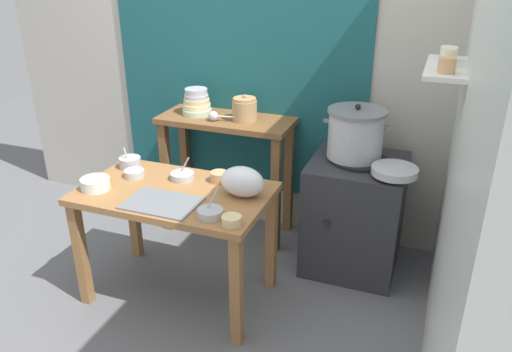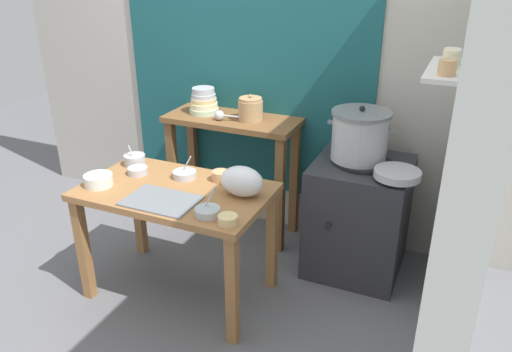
{
  "view_description": "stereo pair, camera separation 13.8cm",
  "coord_description": "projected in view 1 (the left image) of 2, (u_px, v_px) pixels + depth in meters",
  "views": [
    {
      "loc": [
        1.25,
        -2.29,
        2.0
      ],
      "look_at": [
        0.33,
        0.14,
        0.82
      ],
      "focal_mm": 35.41,
      "sensor_mm": 36.0,
      "label": 1
    },
    {
      "loc": [
        1.37,
        -2.24,
        2.0
      ],
      "look_at": [
        0.33,
        0.14,
        0.82
      ],
      "focal_mm": 35.41,
      "sensor_mm": 36.0,
      "label": 2
    }
  ],
  "objects": [
    {
      "name": "ground_plane",
      "position": [
        199.0,
        295.0,
        3.18
      ],
      "size": [
        9.0,
        9.0,
        0.0
      ],
      "primitive_type": "plane",
      "color": "slate"
    },
    {
      "name": "wall_back",
      "position": [
        271.0,
        56.0,
        3.55
      ],
      "size": [
        4.4,
        0.12,
        2.6
      ],
      "color": "#B2ADA3",
      "rests_on": "ground"
    },
    {
      "name": "wall_right",
      "position": [
        474.0,
        111.0,
        2.36
      ],
      "size": [
        0.3,
        3.2,
        2.6
      ],
      "color": "silver",
      "rests_on": "ground"
    },
    {
      "name": "prep_table",
      "position": [
        175.0,
        207.0,
        2.95
      ],
      "size": [
        1.1,
        0.66,
        0.72
      ],
      "color": "#9E6B3D",
      "rests_on": "ground"
    },
    {
      "name": "back_shelf_table",
      "position": [
        227.0,
        147.0,
        3.65
      ],
      "size": [
        0.96,
        0.4,
        0.9
      ],
      "color": "brown",
      "rests_on": "ground"
    },
    {
      "name": "stove_block",
      "position": [
        354.0,
        214.0,
        3.35
      ],
      "size": [
        0.6,
        0.61,
        0.78
      ],
      "color": "#2D2D33",
      "rests_on": "ground"
    },
    {
      "name": "steamer_pot",
      "position": [
        356.0,
        133.0,
        3.15
      ],
      "size": [
        0.42,
        0.37,
        0.35
      ],
      "color": "#B7BABF",
      "rests_on": "stove_block"
    },
    {
      "name": "clay_pot",
      "position": [
        245.0,
        109.0,
        3.48
      ],
      "size": [
        0.17,
        0.17,
        0.18
      ],
      "color": "tan",
      "rests_on": "back_shelf_table"
    },
    {
      "name": "bowl_stack_enamel",
      "position": [
        197.0,
        103.0,
        3.61
      ],
      "size": [
        0.21,
        0.21,
        0.19
      ],
      "color": "#B7D1AD",
      "rests_on": "back_shelf_table"
    },
    {
      "name": "ladle",
      "position": [
        215.0,
        116.0,
        3.49
      ],
      "size": [
        0.29,
        0.08,
        0.07
      ],
      "color": "#B7BABF",
      "rests_on": "back_shelf_table"
    },
    {
      "name": "serving_tray",
      "position": [
        161.0,
        203.0,
        2.76
      ],
      "size": [
        0.4,
        0.28,
        0.01
      ],
      "primitive_type": "cube",
      "color": "slate",
      "rests_on": "prep_table"
    },
    {
      "name": "plastic_bag",
      "position": [
        242.0,
        182.0,
        2.81
      ],
      "size": [
        0.25,
        0.17,
        0.18
      ],
      "primitive_type": "ellipsoid",
      "color": "white",
      "rests_on": "prep_table"
    },
    {
      "name": "wide_pan",
      "position": [
        395.0,
        171.0,
        2.96
      ],
      "size": [
        0.27,
        0.27,
        0.04
      ],
      "primitive_type": "cylinder",
      "color": "#B7BABF",
      "rests_on": "stove_block"
    },
    {
      "name": "prep_bowl_0",
      "position": [
        232.0,
        220.0,
        2.54
      ],
      "size": [
        0.1,
        0.1,
        0.05
      ],
      "color": "#E5C684",
      "rests_on": "prep_table"
    },
    {
      "name": "prep_bowl_1",
      "position": [
        95.0,
        183.0,
        2.91
      ],
      "size": [
        0.17,
        0.17,
        0.07
      ],
      "color": "silver",
      "rests_on": "prep_table"
    },
    {
      "name": "prep_bowl_2",
      "position": [
        219.0,
        176.0,
        3.01
      ],
      "size": [
        0.1,
        0.1,
        0.06
      ],
      "color": "tan",
      "rests_on": "prep_table"
    },
    {
      "name": "prep_bowl_3",
      "position": [
        130.0,
        162.0,
        3.2
      ],
      "size": [
        0.14,
        0.14,
        0.14
      ],
      "color": "#B7BABF",
      "rests_on": "prep_table"
    },
    {
      "name": "prep_bowl_4",
      "position": [
        182.0,
        176.0,
        3.04
      ],
      "size": [
        0.14,
        0.14,
        0.14
      ],
      "color": "#B7BABF",
      "rests_on": "prep_table"
    },
    {
      "name": "prep_bowl_5",
      "position": [
        134.0,
        173.0,
        3.08
      ],
      "size": [
        0.12,
        0.12,
        0.04
      ],
      "color": "#B7BABF",
      "rests_on": "prep_table"
    },
    {
      "name": "prep_bowl_6",
      "position": [
        210.0,
        213.0,
        2.62
      ],
      "size": [
        0.14,
        0.14,
        0.17
      ],
      "color": "#B7BABF",
      "rests_on": "prep_table"
    }
  ]
}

